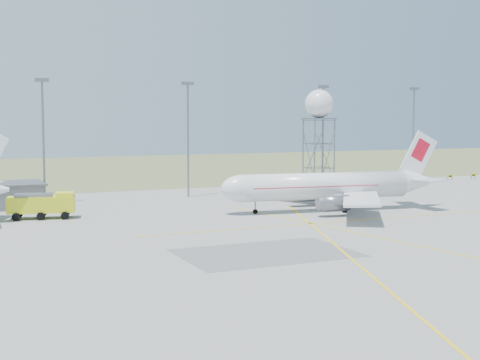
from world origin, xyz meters
name	(u,v)px	position (x,y,z in m)	size (l,w,h in m)	color
grass_strip	(132,168)	(0.00, 140.00, 0.01)	(400.00, 120.00, 0.03)	#5B6839
mast_a	(43,130)	(-35.00, 66.00, 12.07)	(2.20, 0.50, 20.50)	slate
mast_b	(188,129)	(-10.00, 66.00, 12.07)	(2.20, 0.50, 20.50)	slate
mast_c	(323,129)	(18.00, 66.00, 12.07)	(2.20, 0.50, 20.50)	slate
mast_d	(413,128)	(40.00, 66.00, 12.07)	(2.20, 0.50, 20.50)	slate
taxi_sign_near	(450,176)	(55.60, 72.00, 0.89)	(1.60, 0.17, 1.20)	black
taxi_sign_far	(473,175)	(62.60, 72.00, 0.89)	(1.60, 0.17, 1.20)	black
airliner_main	(328,186)	(3.09, 39.95, 3.72)	(35.62, 34.37, 12.13)	white
radar_tower	(319,135)	(15.36, 63.19, 10.94)	(5.39, 5.39, 19.50)	slate
fire_truck	(43,206)	(-37.59, 49.53, 1.75)	(9.55, 5.22, 3.64)	yellow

